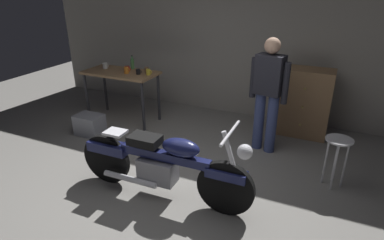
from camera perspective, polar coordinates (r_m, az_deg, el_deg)
The scene contains 15 objects.
ground_plane at distance 4.10m, azimuth -4.09°, elevation -11.98°, with size 12.00×12.00×0.00m, color gray.
back_wall at distance 6.00m, azimuth 8.62°, elevation 15.34°, with size 8.00×0.12×3.10m, color gray.
workbench at distance 5.86m, azimuth -12.35°, elevation 7.23°, with size 1.30×0.64×0.90m.
motorcycle at distance 3.74m, azimuth -5.22°, elevation -7.55°, with size 2.19×0.60×1.00m.
person_standing at distance 4.72m, azimuth 13.22°, elevation 4.97°, with size 0.56×0.29×1.67m.
shop_stool at distance 4.28m, azimuth 24.20°, elevation -4.76°, with size 0.32×0.32×0.64m.
wooden_dresser at distance 5.54m, azimuth 19.09°, elevation 2.92°, with size 0.80×0.47×1.10m.
storage_bin at distance 5.62m, azimuth -17.51°, elevation -0.78°, with size 0.44×0.32×0.34m, color gray.
mug_red_diner at distance 5.81m, azimuth -11.32°, elevation 8.80°, with size 0.12×0.09×0.09m.
mug_black_matte at distance 5.60m, azimuth -9.40°, elevation 8.36°, with size 0.11×0.08×0.09m.
mug_yellow_tall at distance 5.54m, azimuth -7.65°, elevation 8.36°, with size 0.11×0.07×0.10m.
mug_white_ceramic at distance 6.10m, azimuth -14.99°, elevation 9.18°, with size 0.12×0.09×0.10m.
mug_brown_stoneware at distance 5.66m, azimuth -7.94°, elevation 8.69°, with size 0.10×0.07×0.10m.
mug_orange_travel at distance 5.68m, azimuth -11.42°, elevation 8.57°, with size 0.11×0.08×0.11m.
bottle at distance 5.95m, azimuth -10.43°, elevation 9.73°, with size 0.06×0.06×0.24m.
Camera 1 is at (1.63, -2.92, 2.37)m, focal length 30.39 mm.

